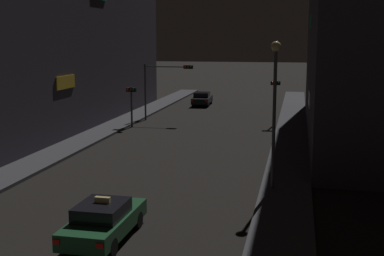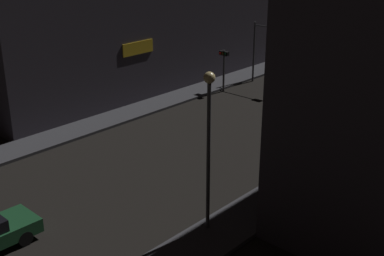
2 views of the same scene
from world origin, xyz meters
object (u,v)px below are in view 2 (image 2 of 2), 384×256
at_px(far_car, 348,56).
at_px(street_lamp_near_block, 209,129).
at_px(traffic_light_left_kerb, 224,62).
at_px(traffic_light_overhead, 272,41).

xyz_separation_m(far_car, street_lamp_near_block, (9.11, -31.00, 3.95)).
height_order(traffic_light_left_kerb, street_lamp_near_block, street_lamp_near_block).
bearing_deg(street_lamp_near_block, traffic_light_left_kerb, 127.27).
relative_size(traffic_light_overhead, traffic_light_left_kerb, 1.50).
bearing_deg(traffic_light_overhead, far_car, 83.02).
distance_m(far_car, traffic_light_overhead, 11.54).
relative_size(traffic_light_overhead, street_lamp_near_block, 0.73).
relative_size(far_car, traffic_light_left_kerb, 1.37).
xyz_separation_m(far_car, traffic_light_overhead, (-1.36, -11.08, 2.91)).
distance_m(traffic_light_overhead, traffic_light_left_kerb, 4.44).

